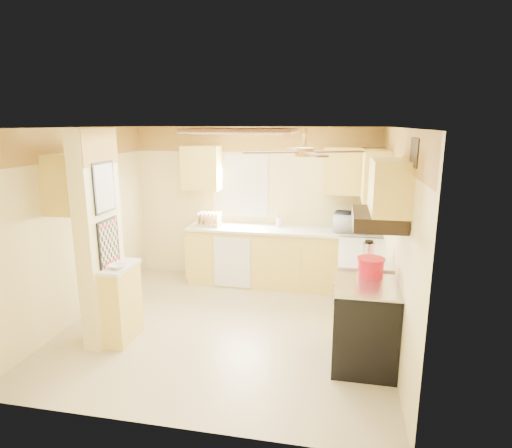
% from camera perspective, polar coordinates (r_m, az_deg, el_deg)
% --- Properties ---
extents(floor, '(4.00, 4.00, 0.00)m').
position_cam_1_polar(floor, '(5.66, -3.94, -13.51)').
color(floor, tan).
rests_on(floor, ground).
extents(ceiling, '(4.00, 4.00, 0.00)m').
position_cam_1_polar(ceiling, '(5.06, -4.40, 12.69)').
color(ceiling, white).
rests_on(ceiling, wall_back).
extents(wall_back, '(4.00, 0.00, 4.00)m').
position_cam_1_polar(wall_back, '(7.03, -0.08, 2.62)').
color(wall_back, '#F1DC93').
rests_on(wall_back, floor).
extents(wall_front, '(4.00, 0.00, 4.00)m').
position_cam_1_polar(wall_front, '(3.51, -12.43, -8.74)').
color(wall_front, '#F1DC93').
rests_on(wall_front, floor).
extents(wall_left, '(0.00, 3.80, 3.80)m').
position_cam_1_polar(wall_left, '(6.05, -22.74, -0.16)').
color(wall_left, '#F1DC93').
rests_on(wall_left, floor).
extents(wall_right, '(0.00, 3.80, 3.80)m').
position_cam_1_polar(wall_right, '(5.08, 18.16, -2.20)').
color(wall_right, '#F1DC93').
rests_on(wall_right, floor).
extents(wallpaper_border, '(4.00, 0.02, 0.40)m').
position_cam_1_polar(wallpaper_border, '(6.89, -0.11, 11.21)').
color(wallpaper_border, gold).
rests_on(wallpaper_border, wall_back).
extents(partition_column, '(0.20, 0.70, 2.50)m').
position_cam_1_polar(partition_column, '(5.26, -20.13, -1.85)').
color(partition_column, '#F1DC93').
rests_on(partition_column, floor).
extents(partition_ledge, '(0.25, 0.55, 0.90)m').
position_cam_1_polar(partition_ledge, '(5.41, -17.43, -10.20)').
color(partition_ledge, '#FFD865').
rests_on(partition_ledge, floor).
extents(ledge_top, '(0.28, 0.58, 0.04)m').
position_cam_1_polar(ledge_top, '(5.24, -17.78, -5.48)').
color(ledge_top, silver).
rests_on(ledge_top, partition_ledge).
extents(lower_cabinets_back, '(3.00, 0.60, 0.90)m').
position_cam_1_polar(lower_cabinets_back, '(6.86, 3.55, -4.57)').
color(lower_cabinets_back, '#FFD865').
rests_on(lower_cabinets_back, floor).
extents(lower_cabinets_right, '(0.60, 1.40, 0.90)m').
position_cam_1_polar(lower_cabinets_right, '(5.87, 13.99, -8.08)').
color(lower_cabinets_right, '#FFD865').
rests_on(lower_cabinets_right, floor).
extents(countertop_back, '(3.04, 0.64, 0.04)m').
position_cam_1_polar(countertop_back, '(6.72, 3.59, -0.78)').
color(countertop_back, silver).
rests_on(countertop_back, lower_cabinets_back).
extents(countertop_right, '(0.64, 1.44, 0.04)m').
position_cam_1_polar(countertop_right, '(5.72, 14.16, -3.68)').
color(countertop_right, silver).
rests_on(countertop_right, lower_cabinets_right).
extents(dishwasher_panel, '(0.58, 0.02, 0.80)m').
position_cam_1_polar(dishwasher_panel, '(6.71, -3.20, -5.16)').
color(dishwasher_panel, white).
rests_on(dishwasher_panel, lower_cabinets_back).
extents(window, '(0.92, 0.02, 1.02)m').
position_cam_1_polar(window, '(7.02, -2.11, 5.08)').
color(window, white).
rests_on(window, wall_back).
extents(upper_cab_back_left, '(0.60, 0.35, 0.70)m').
position_cam_1_polar(upper_cab_back_left, '(6.99, -7.27, 7.43)').
color(upper_cab_back_left, '#FFD865').
rests_on(upper_cab_back_left, wall_back).
extents(upper_cab_back_right, '(0.90, 0.35, 0.70)m').
position_cam_1_polar(upper_cab_back_right, '(6.64, 12.95, 6.90)').
color(upper_cab_back_right, '#FFD865').
rests_on(upper_cab_back_right, wall_back).
extents(upper_cab_right, '(0.35, 1.00, 0.70)m').
position_cam_1_polar(upper_cab_right, '(6.18, 15.63, 6.30)').
color(upper_cab_right, '#FFD865').
rests_on(upper_cab_right, wall_right).
extents(upper_cab_left_wall, '(0.35, 0.75, 0.70)m').
position_cam_1_polar(upper_cab_left_wall, '(5.65, -23.19, 5.11)').
color(upper_cab_left_wall, '#FFD865').
rests_on(upper_cab_left_wall, wall_left).
extents(upper_cab_over_stove, '(0.35, 0.76, 0.52)m').
position_cam_1_polar(upper_cab_over_stove, '(4.39, 17.36, 4.84)').
color(upper_cab_over_stove, '#FFD865').
rests_on(upper_cab_over_stove, wall_right).
extents(stove, '(0.68, 0.77, 0.92)m').
position_cam_1_polar(stove, '(4.81, 14.23, -12.89)').
color(stove, black).
rests_on(stove, floor).
extents(range_hood, '(0.50, 0.76, 0.14)m').
position_cam_1_polar(range_hood, '(4.44, 15.98, 0.68)').
color(range_hood, black).
rests_on(range_hood, upper_cab_over_stove).
extents(poster_menu, '(0.02, 0.42, 0.57)m').
position_cam_1_polar(poster_menu, '(5.09, -19.59, 4.62)').
color(poster_menu, black).
rests_on(poster_menu, partition_column).
extents(poster_nashville, '(0.02, 0.42, 0.57)m').
position_cam_1_polar(poster_nashville, '(5.22, -19.04, -2.45)').
color(poster_nashville, black).
rests_on(poster_nashville, partition_column).
extents(ceiling_light_panel, '(1.35, 0.95, 0.06)m').
position_cam_1_polar(ceiling_light_panel, '(5.52, -1.95, 12.30)').
color(ceiling_light_panel, brown).
rests_on(ceiling_light_panel, ceiling).
extents(ceiling_fan, '(1.15, 1.15, 0.26)m').
position_cam_1_polar(ceiling_fan, '(4.20, 6.47, 9.60)').
color(ceiling_fan, gold).
rests_on(ceiling_fan, ceiling).
extents(vent_grate, '(0.02, 0.40, 0.25)m').
position_cam_1_polar(vent_grate, '(4.03, 20.42, 8.92)').
color(vent_grate, black).
rests_on(vent_grate, wall_right).
extents(microwave, '(0.57, 0.42, 0.29)m').
position_cam_1_polar(microwave, '(6.63, 12.70, 0.20)').
color(microwave, white).
rests_on(microwave, countertop_back).
extents(bowl, '(0.22, 0.22, 0.05)m').
position_cam_1_polar(bowl, '(5.14, -18.03, -5.38)').
color(bowl, white).
rests_on(bowl, ledge_top).
extents(dutch_oven, '(0.30, 0.30, 0.20)m').
position_cam_1_polar(dutch_oven, '(4.87, 15.04, -5.51)').
color(dutch_oven, red).
rests_on(dutch_oven, stove).
extents(kettle, '(0.15, 0.15, 0.23)m').
position_cam_1_polar(kettle, '(5.37, 14.78, -3.41)').
color(kettle, silver).
rests_on(kettle, countertop_right).
extents(dish_rack, '(0.38, 0.29, 0.21)m').
position_cam_1_polar(dish_rack, '(6.93, -6.29, 0.43)').
color(dish_rack, '#DCBD7F').
rests_on(dish_rack, countertop_back).
extents(utensil_crock, '(0.10, 0.10, 0.20)m').
position_cam_1_polar(utensil_crock, '(6.84, 3.12, 0.22)').
color(utensil_crock, white).
rests_on(utensil_crock, countertop_back).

